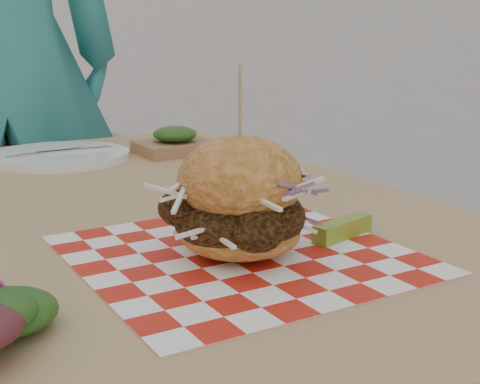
% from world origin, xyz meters
% --- Properties ---
extents(patio_table, '(0.80, 1.20, 0.75)m').
position_xyz_m(patio_table, '(0.14, 0.17, 0.67)').
color(patio_table, tan).
rests_on(patio_table, ground).
extents(patio_chair, '(0.54, 0.55, 0.95)m').
position_xyz_m(patio_chair, '(0.18, 1.18, 0.55)').
color(patio_chair, tan).
rests_on(patio_chair, ground).
extents(paper_liner, '(0.36, 0.36, 0.00)m').
position_xyz_m(paper_liner, '(0.16, -0.10, 0.75)').
color(paper_liner, red).
rests_on(paper_liner, patio_table).
extents(sandwich, '(0.19, 0.19, 0.21)m').
position_xyz_m(sandwich, '(0.16, -0.10, 0.81)').
color(sandwich, '#E88841').
rests_on(sandwich, paper_liner).
extents(pickle_spear, '(0.10, 0.05, 0.02)m').
position_xyz_m(pickle_spear, '(0.30, -0.11, 0.76)').
color(pickle_spear, olive).
rests_on(pickle_spear, paper_liner).
extents(place_setting, '(0.27, 0.27, 0.02)m').
position_xyz_m(place_setting, '(0.14, 0.56, 0.76)').
color(place_setting, white).
rests_on(place_setting, patio_table).
extents(kraft_tray, '(0.15, 0.12, 0.06)m').
position_xyz_m(kraft_tray, '(0.37, 0.51, 0.77)').
color(kraft_tray, '#966844').
rests_on(kraft_tray, patio_table).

